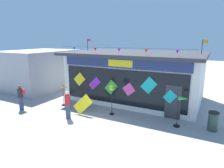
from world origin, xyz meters
TOP-DOWN VIEW (x-y plane):
  - ground_plane at (0.00, 0.00)m, footprint 80.00×80.00m
  - kite_shop_building at (0.03, 6.74)m, footprint 9.87×6.36m
  - wind_spinner_far_left at (-3.65, 2.74)m, footprint 0.63×0.31m
  - wind_spinner_left at (0.01, 2.83)m, footprint 0.38×0.38m
  - wind_spinner_center_left at (4.07, 2.93)m, footprint 0.67×0.35m
  - person_near_camera at (-5.68, 0.78)m, footprint 0.41×0.48m
  - person_mid_plaza at (-1.97, 1.06)m, footprint 0.34×0.34m
  - trash_bin at (5.59, 3.31)m, footprint 0.52×0.52m
  - display_kite_on_ground at (-1.59, 2.00)m, footprint 1.32×0.24m
  - neighbour_building at (-9.45, 5.86)m, footprint 5.14×6.55m

SIDE VIEW (x-z plane):
  - ground_plane at x=0.00m, z-range 0.00..0.00m
  - trash_bin at x=5.59m, z-range 0.01..1.01m
  - display_kite_on_ground at x=-1.59m, z-range 0.00..1.32m
  - person_mid_plaza at x=-1.97m, z-range 0.02..1.70m
  - person_near_camera at x=-5.68m, z-range 0.05..1.73m
  - wind_spinner_far_left at x=-3.65m, z-range 0.28..1.73m
  - wind_spinner_center_left at x=4.07m, z-range 0.40..2.13m
  - wind_spinner_left at x=0.01m, z-range 0.64..2.56m
  - neighbour_building at x=-9.45m, z-range 0.00..3.54m
  - kite_shop_building at x=0.03m, z-range -0.47..4.15m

